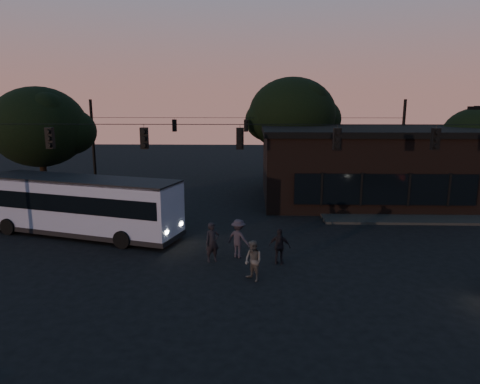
{
  "coord_description": "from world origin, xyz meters",
  "views": [
    {
      "loc": [
        0.63,
        -16.0,
        7.14
      ],
      "look_at": [
        0.0,
        4.0,
        3.0
      ],
      "focal_mm": 32.0,
      "sensor_mm": 36.0,
      "label": 1
    }
  ],
  "objects_px": {
    "pedestrian_c": "(280,246)",
    "pedestrian_a": "(212,242)",
    "bus": "(81,203)",
    "building": "(365,164)",
    "pedestrian_d": "(238,238)",
    "pedestrian_b": "(253,261)"
  },
  "relations": [
    {
      "from": "pedestrian_c",
      "to": "pedestrian_a",
      "type": "bearing_deg",
      "value": 9.49
    },
    {
      "from": "bus",
      "to": "pedestrian_a",
      "type": "bearing_deg",
      "value": -10.23
    },
    {
      "from": "building",
      "to": "bus",
      "type": "bearing_deg",
      "value": -151.95
    },
    {
      "from": "pedestrian_a",
      "to": "pedestrian_c",
      "type": "xyz_separation_m",
      "value": [
        3.07,
        -0.26,
        -0.08
      ]
    },
    {
      "from": "bus",
      "to": "pedestrian_d",
      "type": "bearing_deg",
      "value": -3.78
    },
    {
      "from": "pedestrian_a",
      "to": "pedestrian_b",
      "type": "height_order",
      "value": "pedestrian_a"
    },
    {
      "from": "building",
      "to": "pedestrian_b",
      "type": "distance_m",
      "value": 17.65
    },
    {
      "from": "pedestrian_d",
      "to": "bus",
      "type": "bearing_deg",
      "value": 12.14
    },
    {
      "from": "building",
      "to": "pedestrian_a",
      "type": "distance_m",
      "value": 16.89
    },
    {
      "from": "pedestrian_b",
      "to": "bus",
      "type": "bearing_deg",
      "value": -163.18
    },
    {
      "from": "bus",
      "to": "pedestrian_b",
      "type": "xyz_separation_m",
      "value": [
        9.46,
        -5.95,
        -0.95
      ]
    },
    {
      "from": "bus",
      "to": "pedestrian_a",
      "type": "height_order",
      "value": "bus"
    },
    {
      "from": "pedestrian_b",
      "to": "pedestrian_c",
      "type": "distance_m",
      "value": 2.2
    },
    {
      "from": "pedestrian_c",
      "to": "pedestrian_d",
      "type": "bearing_deg",
      "value": -9.67
    },
    {
      "from": "bus",
      "to": "pedestrian_c",
      "type": "bearing_deg",
      "value": -4.45
    },
    {
      "from": "building",
      "to": "bus",
      "type": "relative_size",
      "value": 1.32
    },
    {
      "from": "building",
      "to": "pedestrian_b",
      "type": "xyz_separation_m",
      "value": [
        -8.35,
        -15.44,
        -1.86
      ]
    },
    {
      "from": "pedestrian_a",
      "to": "pedestrian_d",
      "type": "distance_m",
      "value": 1.31
    },
    {
      "from": "bus",
      "to": "pedestrian_c",
      "type": "xyz_separation_m",
      "value": [
        10.65,
        -4.1,
        -0.95
      ]
    },
    {
      "from": "building",
      "to": "pedestrian_a",
      "type": "bearing_deg",
      "value": -127.51
    },
    {
      "from": "pedestrian_c",
      "to": "bus",
      "type": "bearing_deg",
      "value": -6.65
    },
    {
      "from": "building",
      "to": "pedestrian_c",
      "type": "xyz_separation_m",
      "value": [
        -7.16,
        -13.59,
        -1.86
      ]
    }
  ]
}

